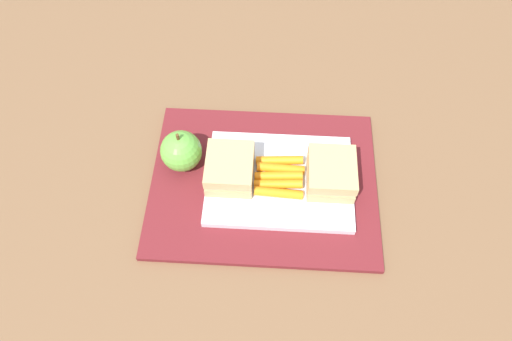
{
  "coord_description": "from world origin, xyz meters",
  "views": [
    {
      "loc": [
        -0.01,
        0.37,
        0.65
      ],
      "look_at": [
        0.01,
        0.0,
        0.04
      ],
      "focal_mm": 32.25,
      "sensor_mm": 36.0,
      "label": 1
    }
  ],
  "objects_px": {
    "food_tray": "(280,180)",
    "sandwich_half_left": "(331,173)",
    "carrot_sticks_bundle": "(279,176)",
    "sandwich_half_right": "(230,169)",
    "apple": "(181,151)"
  },
  "relations": [
    {
      "from": "sandwich_half_right",
      "to": "carrot_sticks_bundle",
      "type": "xyz_separation_m",
      "value": [
        -0.08,
        0.0,
        -0.02
      ]
    },
    {
      "from": "sandwich_half_left",
      "to": "food_tray",
      "type": "bearing_deg",
      "value": 0.0
    },
    {
      "from": "sandwich_half_left",
      "to": "sandwich_half_right",
      "type": "relative_size",
      "value": 1.0
    },
    {
      "from": "food_tray",
      "to": "sandwich_half_right",
      "type": "bearing_deg",
      "value": 0.0
    },
    {
      "from": "food_tray",
      "to": "sandwich_half_left",
      "type": "bearing_deg",
      "value": 180.0
    },
    {
      "from": "food_tray",
      "to": "sandwich_half_left",
      "type": "relative_size",
      "value": 2.88
    },
    {
      "from": "carrot_sticks_bundle",
      "to": "apple",
      "type": "xyz_separation_m",
      "value": [
        0.16,
        -0.03,
        0.01
      ]
    },
    {
      "from": "carrot_sticks_bundle",
      "to": "sandwich_half_right",
      "type": "bearing_deg",
      "value": -0.27
    },
    {
      "from": "apple",
      "to": "food_tray",
      "type": "bearing_deg",
      "value": 169.65
    },
    {
      "from": "food_tray",
      "to": "apple",
      "type": "distance_m",
      "value": 0.16
    },
    {
      "from": "sandwich_half_left",
      "to": "apple",
      "type": "xyz_separation_m",
      "value": [
        0.24,
        -0.03,
        -0.0
      ]
    },
    {
      "from": "sandwich_half_right",
      "to": "carrot_sticks_bundle",
      "type": "distance_m",
      "value": 0.08
    },
    {
      "from": "sandwich_half_right",
      "to": "carrot_sticks_bundle",
      "type": "height_order",
      "value": "sandwich_half_right"
    },
    {
      "from": "sandwich_half_left",
      "to": "sandwich_half_right",
      "type": "bearing_deg",
      "value": 0.0
    },
    {
      "from": "food_tray",
      "to": "sandwich_half_right",
      "type": "distance_m",
      "value": 0.08
    }
  ]
}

